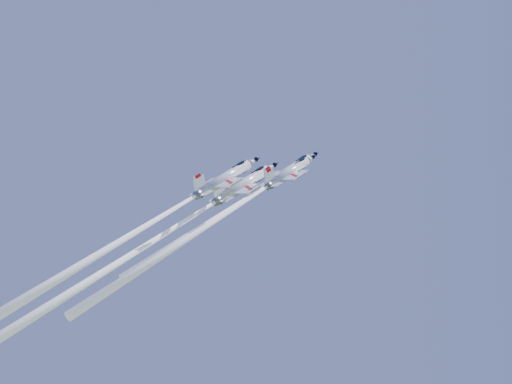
% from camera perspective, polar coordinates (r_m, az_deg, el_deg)
% --- Properties ---
extents(jet_lead, '(24.54, 31.54, 33.65)m').
position_cam_1_polar(jet_lead, '(108.75, -1.79, -1.21)').
color(jet_lead, white).
extents(jet_left, '(36.42, 47.98, 53.07)m').
position_cam_1_polar(jet_left, '(103.46, -12.10, -5.98)').
color(jet_left, white).
extents(jet_right, '(25.44, 33.31, 36.53)m').
position_cam_1_polar(jet_right, '(96.25, -3.86, -2.72)').
color(jet_right, white).
extents(jet_slot, '(29.75, 38.83, 42.37)m').
position_cam_1_polar(jet_slot, '(98.60, -11.89, -3.90)').
color(jet_slot, white).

